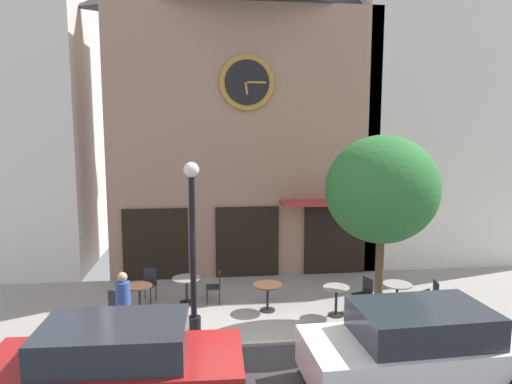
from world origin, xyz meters
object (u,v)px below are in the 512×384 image
Objects in this scene: pedestrian_blue at (123,308)px; parked_car_white at (421,348)px; cafe_table_center_right at (187,284)px; cafe_chair_mid_row at (216,284)px; cafe_chair_near_lamp at (118,304)px; cafe_chair_near_tree at (149,282)px; cafe_chair_right_end at (432,295)px; parked_car_red at (115,368)px; cafe_chair_outer at (365,292)px; cafe_table_near_curb at (268,291)px; cafe_table_rightmost at (140,294)px; cafe_table_center_left at (397,291)px; cafe_table_near_door at (336,296)px; street_tree at (382,190)px; cafe_chair_facing_wall at (421,303)px; street_lamp at (193,247)px.

parked_car_white is (5.73, -2.37, -0.10)m from pedestrian_blue.
cafe_table_center_right is 0.87× the size of cafe_chair_mid_row.
cafe_chair_near_lamp is 1.71m from cafe_chair_near_tree.
cafe_chair_right_end is (6.32, -1.56, -0.01)m from cafe_table_center_right.
parked_car_red reaches higher than cafe_chair_right_end.
cafe_chair_outer is at bearing 32.81° from parked_car_red.
cafe_chair_mid_row is 1.00× the size of cafe_chair_right_end.
cafe_table_center_right is 0.82m from cafe_chair_mid_row.
cafe_table_near_curb is at bearing 169.77° from cafe_chair_right_end.
cafe_table_center_left is at bearing -6.57° from cafe_table_rightmost.
pedestrian_blue is at bearing -171.07° from cafe_table_center_left.
cafe_table_near_door is 1.64m from cafe_table_center_left.
parked_car_white is at bearing -59.75° from cafe_table_near_curb.
street_tree is 3.97m from cafe_table_near_curb.
street_tree is at bearing -141.75° from cafe_table_center_left.
cafe_table_near_curb is 3.80m from cafe_chair_near_lamp.
cafe_chair_outer is at bearing -13.67° from cafe_table_center_right.
cafe_chair_near_tree is at bearing 160.47° from cafe_chair_facing_wall.
cafe_chair_near_tree is (-3.20, 1.14, -0.01)m from cafe_table_near_curb.
cafe_table_rightmost is 0.81× the size of cafe_chair_near_tree.
cafe_table_center_left is 0.83m from cafe_chair_facing_wall.
pedestrian_blue is (0.33, -1.08, 0.33)m from cafe_chair_near_lamp.
cafe_chair_mid_row is at bearing 68.72° from parked_car_red.
cafe_chair_mid_row is 5.08m from parked_car_red.
parked_car_white reaches higher than cafe_table_center_right.
street_tree is 6.72m from cafe_table_rightmost.
cafe_table_near_door is 0.85× the size of cafe_chair_right_end.
cafe_chair_mid_row is (0.81, -0.09, -0.01)m from cafe_table_center_right.
cafe_table_center_right is 0.87× the size of cafe_chair_near_lamp.
cafe_table_center_right is 1.02× the size of cafe_table_near_door.
cafe_chair_mid_row is at bearing -6.14° from cafe_table_center_right.
parked_car_red reaches higher than cafe_table_near_door.
parked_car_white is at bearing -107.15° from cafe_table_center_left.
cafe_chair_near_lamp reaches higher than cafe_table_near_door.
street_tree is 2.93m from cafe_table_center_left.
cafe_chair_facing_wall is (1.08, -0.95, 0.00)m from cafe_chair_outer.
parked_car_white reaches higher than cafe_table_center_left.
parked_car_white is (4.20, -2.88, -1.29)m from street_lamp.
street_tree reaches higher than pedestrian_blue.
street_lamp is 5.74m from cafe_chair_facing_wall.
parked_car_red is (-4.88, -3.49, 0.23)m from cafe_table_near_door.
street_tree is at bearing -168.04° from cafe_chair_right_end.
cafe_table_near_curb is 0.86× the size of cafe_chair_mid_row.
cafe_chair_near_tree is (-5.80, 2.23, -2.81)m from street_tree.
cafe_chair_near_tree is (0.56, 1.62, 0.00)m from cafe_chair_near_lamp.
street_tree is 5.83m from cafe_table_center_right.
cafe_chair_right_end is 0.21× the size of parked_car_red.
cafe_chair_near_lamp is 0.54× the size of pedestrian_blue.
cafe_chair_facing_wall is at bearing -21.73° from cafe_table_near_door.
cafe_table_center_right is 0.18× the size of parked_car_red.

